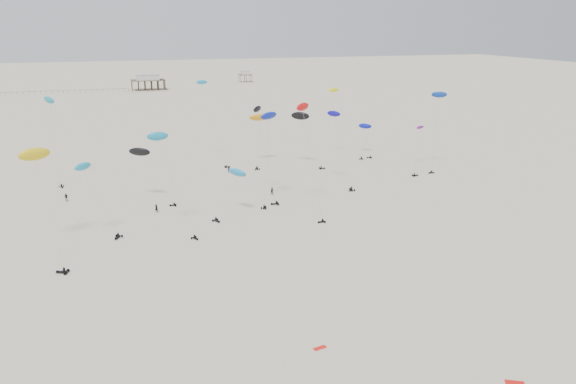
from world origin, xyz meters
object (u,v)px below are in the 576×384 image
object	(u,v)px
pavilion_small	(245,77)
spectator_0	(157,212)
pavilion_main	(148,83)
rig_4	(234,181)
rig_8	(306,128)
rig_0	(165,156)

from	to	relation	value
pavilion_small	spectator_0	world-z (taller)	pavilion_small
pavilion_main	rig_4	distance (m)	252.41
pavilion_main	pavilion_small	bearing A→B (deg)	23.20
rig_8	spectator_0	xyz separation A→B (m)	(-32.25, 8.71, -18.84)
rig_8	spectator_0	size ratio (longest dim) A/B	11.05
rig_0	rig_4	size ratio (longest dim) A/B	1.85
rig_8	spectator_0	distance (m)	38.36
rig_4	rig_0	bearing A→B (deg)	-0.47
pavilion_main	rig_0	xyz separation A→B (m)	(-14.34, -259.21, 11.48)
pavilion_main	spectator_0	size ratio (longest dim) A/B	9.35
rig_4	spectator_0	size ratio (longest dim) A/B	5.02
rig_4	spectator_0	distance (m)	19.21
pavilion_small	spectator_0	size ratio (longest dim) A/B	4.01
pavilion_small	rig_0	xyz separation A→B (m)	(-84.34, -289.21, 12.21)
rig_0	rig_8	size ratio (longest dim) A/B	0.84
pavilion_small	rig_0	world-z (taller)	rig_0
pavilion_main	rig_4	bearing A→B (deg)	-89.86
pavilion_main	spectator_0	bearing A→B (deg)	-93.68
rig_0	rig_4	xyz separation A→B (m)	(14.94, 6.83, -8.06)
rig_0	spectator_0	bearing A→B (deg)	-109.74
pavilion_main	spectator_0	distance (m)	246.56
rig_4	spectator_0	bearing A→B (deg)	-46.22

